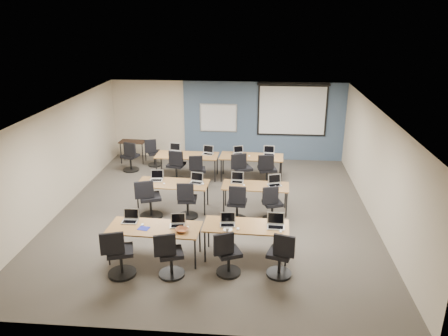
# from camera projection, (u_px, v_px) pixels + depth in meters

# --- Properties ---
(floor) EXTENTS (8.00, 9.00, 0.02)m
(floor) POSITION_uv_depth(u_px,v_px,m) (214.00, 212.00, 11.32)
(floor) COLOR #6B6354
(floor) RESTS_ON ground
(ceiling) EXTENTS (8.00, 9.00, 0.02)m
(ceiling) POSITION_uv_depth(u_px,v_px,m) (213.00, 110.00, 10.40)
(ceiling) COLOR white
(ceiling) RESTS_ON ground
(wall_back) EXTENTS (8.00, 0.04, 2.70)m
(wall_back) POSITION_uv_depth(u_px,v_px,m) (227.00, 120.00, 15.08)
(wall_back) COLOR beige
(wall_back) RESTS_ON ground
(wall_front) EXTENTS (8.00, 0.04, 2.70)m
(wall_front) POSITION_uv_depth(u_px,v_px,m) (181.00, 261.00, 6.65)
(wall_front) COLOR beige
(wall_front) RESTS_ON ground
(wall_left) EXTENTS (0.04, 9.00, 2.70)m
(wall_left) POSITION_uv_depth(u_px,v_px,m) (58.00, 159.00, 11.18)
(wall_left) COLOR beige
(wall_left) RESTS_ON ground
(wall_right) EXTENTS (0.04, 9.00, 2.70)m
(wall_right) POSITION_uv_depth(u_px,v_px,m) (378.00, 168.00, 10.54)
(wall_right) COLOR beige
(wall_right) RESTS_ON ground
(blue_accent_panel) EXTENTS (5.50, 0.04, 2.70)m
(blue_accent_panel) POSITION_uv_depth(u_px,v_px,m) (264.00, 121.00, 14.95)
(blue_accent_panel) COLOR #3D5977
(blue_accent_panel) RESTS_ON wall_back
(whiteboard) EXTENTS (1.28, 0.03, 0.98)m
(whiteboard) POSITION_uv_depth(u_px,v_px,m) (218.00, 118.00, 15.00)
(whiteboard) COLOR silver
(whiteboard) RESTS_ON wall_back
(projector_screen) EXTENTS (2.40, 0.10, 1.82)m
(projector_screen) POSITION_uv_depth(u_px,v_px,m) (292.00, 107.00, 14.63)
(projector_screen) COLOR black
(projector_screen) RESTS_ON wall_back
(training_table_front_left) EXTENTS (1.91, 0.79, 0.73)m
(training_table_front_left) POSITION_uv_depth(u_px,v_px,m) (154.00, 229.00, 9.01)
(training_table_front_left) COLOR olive
(training_table_front_left) RESTS_ON floor
(training_table_front_right) EXTENTS (1.78, 0.74, 0.73)m
(training_table_front_right) POSITION_uv_depth(u_px,v_px,m) (246.00, 227.00, 9.09)
(training_table_front_right) COLOR brown
(training_table_front_right) RESTS_ON floor
(training_table_mid_left) EXTENTS (1.85, 0.77, 0.73)m
(training_table_mid_left) POSITION_uv_depth(u_px,v_px,m) (173.00, 184.00, 11.31)
(training_table_mid_left) COLOR #985929
(training_table_mid_left) RESTS_ON floor
(training_table_mid_right) EXTENTS (1.70, 0.71, 0.73)m
(training_table_mid_right) POSITION_uv_depth(u_px,v_px,m) (255.00, 187.00, 11.15)
(training_table_mid_right) COLOR brown
(training_table_mid_right) RESTS_ON floor
(training_table_back_left) EXTENTS (1.93, 0.80, 0.73)m
(training_table_back_left) POSITION_uv_depth(u_px,v_px,m) (187.00, 156.00, 13.49)
(training_table_back_left) COLOR brown
(training_table_back_left) RESTS_ON floor
(training_table_back_right) EXTENTS (1.93, 0.80, 0.73)m
(training_table_back_right) POSITION_uv_depth(u_px,v_px,m) (251.00, 158.00, 13.37)
(training_table_back_right) COLOR #AA7346
(training_table_back_right) RESTS_ON floor
(laptop_0) EXTENTS (0.33, 0.28, 0.25)m
(laptop_0) POSITION_uv_depth(u_px,v_px,m) (130.00, 219.00, 9.23)
(laptop_0) COLOR silver
(laptop_0) RESTS_ON training_table_front_left
(mouse_0) EXTENTS (0.08, 0.11, 0.04)m
(mouse_0) POSITION_uv_depth(u_px,v_px,m) (142.00, 225.00, 9.08)
(mouse_0) COLOR white
(mouse_0) RESTS_ON training_table_front_left
(task_chair_0) EXTENTS (0.57, 0.56, 1.03)m
(task_chair_0) POSITION_uv_depth(u_px,v_px,m) (119.00, 257.00, 8.48)
(task_chair_0) COLOR black
(task_chair_0) RESTS_ON floor
(laptop_1) EXTENTS (0.30, 0.26, 0.23)m
(laptop_1) POSITION_uv_depth(u_px,v_px,m) (178.00, 223.00, 9.05)
(laptop_1) COLOR silver
(laptop_1) RESTS_ON training_table_front_left
(mouse_1) EXTENTS (0.08, 0.10, 0.03)m
(mouse_1) POSITION_uv_depth(u_px,v_px,m) (188.00, 227.00, 8.98)
(mouse_1) COLOR white
(mouse_1) RESTS_ON training_table_front_left
(task_chair_1) EXTENTS (0.54, 0.52, 1.00)m
(task_chair_1) POSITION_uv_depth(u_px,v_px,m) (170.00, 258.00, 8.47)
(task_chair_1) COLOR black
(task_chair_1) RESTS_ON floor
(laptop_2) EXTENTS (0.32, 0.27, 0.24)m
(laptop_2) POSITION_uv_depth(u_px,v_px,m) (228.00, 222.00, 9.09)
(laptop_2) COLOR #AAAAB5
(laptop_2) RESTS_ON training_table_front_right
(mouse_2) EXTENTS (0.08, 0.11, 0.04)m
(mouse_2) POSITION_uv_depth(u_px,v_px,m) (238.00, 229.00, 8.91)
(mouse_2) COLOR white
(mouse_2) RESTS_ON training_table_front_right
(task_chair_2) EXTENTS (0.53, 0.49, 0.98)m
(task_chair_2) POSITION_uv_depth(u_px,v_px,m) (227.00, 257.00, 8.54)
(task_chair_2) COLOR black
(task_chair_2) RESTS_ON floor
(laptop_3) EXTENTS (0.36, 0.30, 0.27)m
(laptop_3) POSITION_uv_depth(u_px,v_px,m) (276.00, 224.00, 9.00)
(laptop_3) COLOR #B5B5B5
(laptop_3) RESTS_ON training_table_front_right
(mouse_3) EXTENTS (0.07, 0.10, 0.03)m
(mouse_3) POSITION_uv_depth(u_px,v_px,m) (281.00, 231.00, 8.80)
(mouse_3) COLOR white
(mouse_3) RESTS_ON training_table_front_right
(task_chair_3) EXTENTS (0.52, 0.51, 0.99)m
(task_chair_3) POSITION_uv_depth(u_px,v_px,m) (281.00, 258.00, 8.48)
(task_chair_3) COLOR black
(task_chair_3) RESTS_ON floor
(laptop_4) EXTENTS (0.33, 0.28, 0.25)m
(laptop_4) POSITION_uv_depth(u_px,v_px,m) (157.00, 178.00, 11.47)
(laptop_4) COLOR #ACADB8
(laptop_4) RESTS_ON training_table_mid_left
(mouse_4) EXTENTS (0.08, 0.10, 0.03)m
(mouse_4) POSITION_uv_depth(u_px,v_px,m) (164.00, 184.00, 11.23)
(mouse_4) COLOR white
(mouse_4) RESTS_ON training_table_mid_left
(task_chair_4) EXTENTS (0.60, 0.57, 1.05)m
(task_chair_4) POSITION_uv_depth(u_px,v_px,m) (149.00, 202.00, 10.90)
(task_chair_4) COLOR black
(task_chair_4) RESTS_ON floor
(laptop_5) EXTENTS (0.33, 0.28, 0.25)m
(laptop_5) POSITION_uv_depth(u_px,v_px,m) (196.00, 180.00, 11.30)
(laptop_5) COLOR silver
(laptop_5) RESTS_ON training_table_mid_left
(mouse_5) EXTENTS (0.07, 0.11, 0.04)m
(mouse_5) POSITION_uv_depth(u_px,v_px,m) (203.00, 184.00, 11.21)
(mouse_5) COLOR white
(mouse_5) RESTS_ON training_table_mid_left
(task_chair_5) EXTENTS (0.51, 0.51, 0.99)m
(task_chair_5) POSITION_uv_depth(u_px,v_px,m) (187.00, 203.00, 10.90)
(task_chair_5) COLOR black
(task_chair_5) RESTS_ON floor
(laptop_6) EXTENTS (0.32, 0.27, 0.25)m
(laptop_6) POSITION_uv_depth(u_px,v_px,m) (237.00, 180.00, 11.35)
(laptop_6) COLOR #ACABB5
(laptop_6) RESTS_ON training_table_mid_right
(mouse_6) EXTENTS (0.07, 0.10, 0.03)m
(mouse_6) POSITION_uv_depth(u_px,v_px,m) (244.00, 185.00, 11.13)
(mouse_6) COLOR white
(mouse_6) RESTS_ON training_table_mid_right
(task_chair_6) EXTENTS (0.51, 0.51, 0.99)m
(task_chair_6) POSITION_uv_depth(u_px,v_px,m) (237.00, 206.00, 10.72)
(task_chair_6) COLOR black
(task_chair_6) RESTS_ON floor
(laptop_7) EXTENTS (0.34, 0.29, 0.26)m
(laptop_7) POSITION_uv_depth(u_px,v_px,m) (274.00, 183.00, 11.15)
(laptop_7) COLOR #ACACB3
(laptop_7) RESTS_ON training_table_mid_right
(mouse_7) EXTENTS (0.08, 0.10, 0.03)m
(mouse_7) POSITION_uv_depth(u_px,v_px,m) (275.00, 186.00, 11.04)
(mouse_7) COLOR white
(mouse_7) RESTS_ON training_table_mid_right
(task_chair_7) EXTENTS (0.50, 0.48, 0.97)m
(task_chair_7) POSITION_uv_depth(u_px,v_px,m) (272.00, 206.00, 10.73)
(task_chair_7) COLOR black
(task_chair_7) RESTS_ON floor
(laptop_8) EXTENTS (0.35, 0.30, 0.27)m
(laptop_8) POSITION_uv_depth(u_px,v_px,m) (175.00, 150.00, 13.74)
(laptop_8) COLOR silver
(laptop_8) RESTS_ON training_table_back_left
(mouse_8) EXTENTS (0.08, 0.10, 0.03)m
(mouse_8) POSITION_uv_depth(u_px,v_px,m) (182.00, 154.00, 13.56)
(mouse_8) COLOR white
(mouse_8) RESTS_ON training_table_back_left
(task_chair_8) EXTENTS (0.54, 0.54, 1.02)m
(task_chair_8) POSITION_uv_depth(u_px,v_px,m) (176.00, 168.00, 13.24)
(task_chair_8) COLOR black
(task_chair_8) RESTS_ON floor
(laptop_9) EXTENTS (0.33, 0.28, 0.25)m
(laptop_9) POSITION_uv_depth(u_px,v_px,m) (208.00, 152.00, 13.55)
(laptop_9) COLOR #AFAFAF
(laptop_9) RESTS_ON training_table_back_left
(mouse_9) EXTENTS (0.06, 0.09, 0.03)m
(mouse_9) POSITION_uv_depth(u_px,v_px,m) (210.00, 155.00, 13.46)
(mouse_9) COLOR white
(mouse_9) RESTS_ON training_table_back_left
(task_chair_9) EXTENTS (0.49, 0.49, 0.98)m
(task_chair_9) POSITION_uv_depth(u_px,v_px,m) (198.00, 173.00, 12.93)
(task_chair_9) COLOR black
(task_chair_9) RESTS_ON floor
(laptop_10) EXTENTS (0.31, 0.26, 0.24)m
(laptop_10) POSITION_uv_depth(u_px,v_px,m) (238.00, 152.00, 13.56)
(laptop_10) COLOR silver
(laptop_10) RESTS_ON training_table_back_right
(mouse_10) EXTENTS (0.06, 0.09, 0.03)m
(mouse_10) POSITION_uv_depth(u_px,v_px,m) (249.00, 156.00, 13.35)
(mouse_10) COLOR white
(mouse_10) RESTS_ON training_table_back_right
(task_chair_10) EXTENTS (0.61, 0.57, 1.05)m
(task_chair_10) POSITION_uv_depth(u_px,v_px,m) (241.00, 172.00, 12.90)
(task_chair_10) COLOR black
(task_chair_10) RESTS_ON floor
(laptop_11) EXTENTS (0.34, 0.29, 0.26)m
(laptop_11) POSITION_uv_depth(u_px,v_px,m) (269.00, 152.00, 13.52)
(laptop_11) COLOR silver
(laptop_11) RESTS_ON training_table_back_right
(mouse_11) EXTENTS (0.07, 0.11, 0.04)m
(mouse_11) POSITION_uv_depth(u_px,v_px,m) (274.00, 157.00, 13.22)
(mouse_11) COLOR white
(mouse_11) RESTS_ON training_table_back_right
(task_chair_11) EXTENTS (0.57, 0.57, 1.04)m
(task_chair_11) POSITION_uv_depth(u_px,v_px,m) (267.00, 173.00, 12.83)
(task_chair_11) COLOR black
(task_chair_11) RESTS_ON floor
(blue_mousepad) EXTENTS (0.26, 0.23, 0.01)m
(blue_mousepad) POSITION_uv_depth(u_px,v_px,m) (144.00, 228.00, 8.94)
(blue_mousepad) COLOR #1F27A1
(blue_mousepad) RESTS_ON training_table_front_left
(snack_bowl) EXTENTS (0.37, 0.37, 0.07)m
(snack_bowl) POSITION_uv_depth(u_px,v_px,m) (182.00, 230.00, 8.81)
(snack_bowl) COLOR brown
(snack_bowl) RESTS_ON training_table_front_left
(snack_plate) EXTENTS (0.24, 0.24, 0.01)m
(snack_plate) POSITION_uv_depth(u_px,v_px,m) (228.00, 230.00, 8.89)
(snack_plate) COLOR white
(snack_plate) RESTS_ON training_table_front_right
(coffee_cup) EXTENTS (0.08, 0.08, 0.06)m
(coffee_cup) POSITION_uv_depth(u_px,v_px,m) (227.00, 230.00, 8.79)
(coffee_cup) COLOR silver
(coffee_cup) RESTS_ON snack_plate
(utility_table) EXTENTS (0.87, 0.48, 0.75)m
(utility_table) POSITION_uv_depth(u_px,v_px,m) (133.00, 144.00, 14.85)
(utility_table) COLOR black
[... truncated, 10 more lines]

